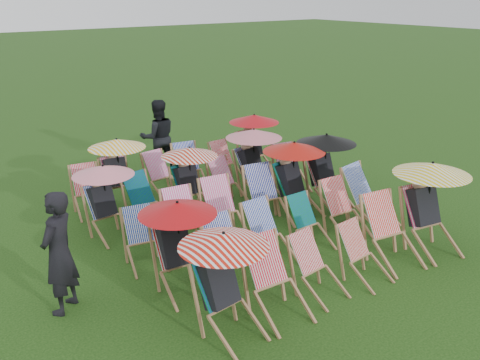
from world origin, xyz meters
TOP-DOWN VIEW (x-y plane):
  - ground at (0.00, 0.00)m, footprint 100.00×100.00m
  - deckchair_0 at (-1.98, -2.18)m, footprint 1.09×1.17m
  - deckchair_1 at (-1.24, -2.23)m, footprint 0.69×0.94m
  - deckchair_2 at (-0.47, -2.20)m, footprint 0.63×0.82m
  - deckchair_3 at (0.35, -2.31)m, footprint 0.60×0.79m
  - deckchair_4 at (1.10, -2.20)m, footprint 0.80×1.02m
  - deckchair_5 at (1.92, -2.26)m, footprint 1.20×1.28m
  - deckchair_6 at (-1.93, -0.98)m, footprint 1.08×1.14m
  - deckchair_7 at (-1.20, -1.13)m, footprint 0.61×0.84m
  - deckchair_8 at (-0.38, -1.07)m, footprint 0.63×0.86m
  - deckchair_9 at (0.47, -1.06)m, footprint 0.55×0.76m
  - deckchair_10 at (1.27, -1.09)m, footprint 0.64×0.88m
  - deckchair_11 at (1.94, -1.05)m, footprint 0.83×1.05m
  - deckchair_12 at (-1.99, -0.02)m, footprint 0.69×0.86m
  - deckchair_13 at (-1.17, 0.11)m, footprint 0.71×0.91m
  - deckchair_14 at (-0.43, 0.08)m, footprint 0.75×0.96m
  - deckchair_15 at (0.52, 0.08)m, footprint 0.79×1.00m
  - deckchair_16 at (1.18, 0.08)m, footprint 1.15×1.24m
  - deckchair_17 at (2.01, 0.11)m, footprint 1.16×1.21m
  - deckchair_18 at (-2.02, 1.27)m, footprint 1.03×1.10m
  - deckchair_19 at (-1.28, 1.27)m, footprint 0.70×0.90m
  - deckchair_20 at (-0.35, 1.28)m, footprint 1.05×1.09m
  - deckchair_21 at (0.49, 1.27)m, footprint 0.65×0.84m
  - deckchair_22 at (1.21, 1.31)m, footprint 1.14×1.23m
  - deckchair_23 at (2.02, 1.15)m, footprint 0.73×0.92m
  - deckchair_24 at (-1.89, 2.42)m, footprint 0.69×0.88m
  - deckchair_25 at (-1.27, 2.45)m, footprint 1.09×1.16m
  - deckchair_26 at (-0.33, 2.39)m, footprint 0.68×0.87m
  - deckchair_27 at (0.33, 2.42)m, footprint 0.75×0.94m
  - deckchair_28 at (1.26, 2.37)m, footprint 0.60×0.80m
  - deckchair_29 at (2.05, 2.41)m, footprint 1.12×1.17m
  - person_left at (-3.40, -0.49)m, footprint 0.72×0.69m
  - person_rear at (0.28, 3.68)m, footprint 0.96×0.83m

SIDE VIEW (x-z plane):
  - ground at x=0.00m, z-range 0.00..0.00m
  - deckchair_3 at x=0.35m, z-range 0.00..0.81m
  - deckchair_9 at x=0.47m, z-range 0.00..0.82m
  - deckchair_28 at x=1.26m, z-range 0.00..0.83m
  - deckchair_2 at x=-0.47m, z-range 0.00..0.84m
  - deckchair_12 at x=-1.99m, z-range 0.00..0.84m
  - deckchair_21 at x=0.49m, z-range 0.00..0.86m
  - deckchair_26 at x=-0.33m, z-range 0.00..0.87m
  - deckchair_24 at x=-1.89m, z-range 0.00..0.87m
  - deckchair_7 at x=-1.20m, z-range 0.00..0.89m
  - deckchair_23 at x=2.02m, z-range 0.00..0.90m
  - deckchair_19 at x=-1.28m, z-range 0.00..0.90m
  - deckchair_8 at x=-0.38m, z-range 0.00..0.91m
  - deckchair_27 at x=0.33m, z-range 0.00..0.92m
  - deckchair_10 at x=1.27m, z-range 0.00..0.92m
  - deckchair_13 at x=-1.17m, z-range 0.00..0.93m
  - deckchair_14 at x=-0.43m, z-range 0.00..0.96m
  - deckchair_1 at x=-1.24m, z-range 0.00..0.98m
  - deckchair_15 at x=0.52m, z-range 0.00..1.00m
  - deckchair_4 at x=1.10m, z-range 0.00..1.01m
  - deckchair_11 at x=1.94m, z-range 0.00..1.03m
  - deckchair_18 at x=-2.02m, z-range 0.03..1.26m
  - deckchair_20 at x=-0.35m, z-range 0.03..1.28m
  - deckchair_6 at x=-1.93m, z-range 0.04..1.32m
  - deckchair_25 at x=-1.27m, z-range 0.04..1.33m
  - deckchair_0 at x=-1.98m, z-range 0.04..1.33m
  - deckchair_29 at x=2.05m, z-range 0.04..1.37m
  - deckchair_22 at x=1.21m, z-range 0.04..1.39m
  - deckchair_16 at x=1.18m, z-range 0.04..1.40m
  - deckchair_17 at x=2.01m, z-range 0.04..1.41m
  - deckchair_5 at x=1.92m, z-range 0.04..1.47m
  - person_left at x=-3.40m, z-range 0.00..1.66m
  - person_rear at x=0.28m, z-range 0.00..1.70m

